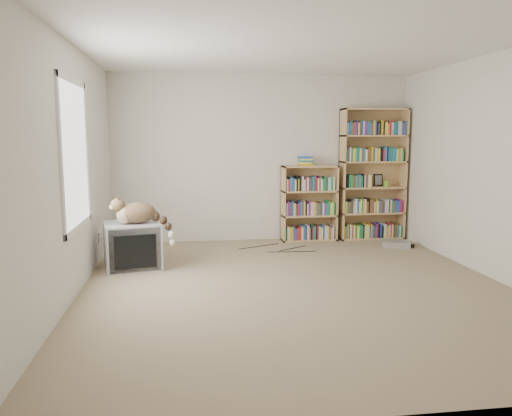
{
  "coord_description": "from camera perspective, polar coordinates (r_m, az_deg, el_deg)",
  "views": [
    {
      "loc": [
        -1.12,
        -5.02,
        1.58
      ],
      "look_at": [
        -0.3,
        1.0,
        0.71
      ],
      "focal_mm": 35.0,
      "sensor_mm": 36.0,
      "label": 1
    }
  ],
  "objects": [
    {
      "name": "cat",
      "position": [
        6.07,
        -12.94,
        -0.86
      ],
      "size": [
        0.77,
        0.48,
        0.56
      ],
      "rotation": [
        0.0,
        0.0,
        0.37
      ],
      "color": "#342415",
      "rests_on": "crt_tv"
    },
    {
      "name": "floor",
      "position": [
        5.38,
        4.64,
        -8.96
      ],
      "size": [
        4.5,
        5.0,
        0.01
      ],
      "primitive_type": "cube",
      "color": "gray",
      "rests_on": "ground"
    },
    {
      "name": "green_mug",
      "position": [
        7.99,
        14.65,
        2.73
      ],
      "size": [
        0.08,
        0.08,
        0.09
      ],
      "primitive_type": "cylinder",
      "color": "#87B634",
      "rests_on": "bookcase_tall"
    },
    {
      "name": "bookcase_tall",
      "position": [
        7.92,
        13.12,
        3.34
      ],
      "size": [
        1.0,
        0.3,
        2.0
      ],
      "color": "tan",
      "rests_on": "floor"
    },
    {
      "name": "floor_cables",
      "position": [
        6.99,
        1.25,
        -4.87
      ],
      "size": [
        1.2,
        0.7,
        0.01
      ],
      "primitive_type": null,
      "color": "black",
      "rests_on": "floor"
    },
    {
      "name": "crt_tv",
      "position": [
        6.22,
        -13.94,
        -4.19
      ],
      "size": [
        0.75,
        0.7,
        0.56
      ],
      "rotation": [
        0.0,
        0.0,
        0.21
      ],
      "color": "#A5A4A7",
      "rests_on": "floor"
    },
    {
      "name": "dvd_player",
      "position": [
        7.5,
        15.69,
        -3.96
      ],
      "size": [
        0.45,
        0.38,
        0.09
      ],
      "primitive_type": "cube",
      "rotation": [
        0.0,
        0.0,
        -0.33
      ],
      "color": "silver",
      "rests_on": "floor"
    },
    {
      "name": "wall_back",
      "position": [
        7.61,
        0.7,
        5.67
      ],
      "size": [
        4.5,
        0.02,
        2.5
      ],
      "primitive_type": "cube",
      "color": "silver",
      "rests_on": "floor"
    },
    {
      "name": "framed_print",
      "position": [
        8.05,
        13.78,
        3.13
      ],
      "size": [
        0.14,
        0.05,
        0.19
      ],
      "primitive_type": "cube",
      "rotation": [
        -0.17,
        0.0,
        0.0
      ],
      "color": "black",
      "rests_on": "bookcase_tall"
    },
    {
      "name": "window",
      "position": [
        5.34,
        -19.97,
        5.73
      ],
      "size": [
        0.02,
        1.22,
        1.52
      ],
      "primitive_type": "cube",
      "color": "white",
      "rests_on": "wall_left"
    },
    {
      "name": "book_stack",
      "position": [
        7.61,
        5.61,
        5.37
      ],
      "size": [
        0.19,
        0.25,
        0.13
      ],
      "primitive_type": "cube",
      "color": "#B21731",
      "rests_on": "bookcase_short"
    },
    {
      "name": "wall_outlet",
      "position": [
        6.6,
        -17.41,
        -3.23
      ],
      "size": [
        0.01,
        0.08,
        0.13
      ],
      "primitive_type": "cube",
      "color": "silver",
      "rests_on": "wall_left"
    },
    {
      "name": "bookcase_short",
      "position": [
        7.67,
        6.06,
        0.21
      ],
      "size": [
        0.83,
        0.3,
        1.15
      ],
      "color": "tan",
      "rests_on": "floor"
    },
    {
      "name": "wall_right",
      "position": [
        6.05,
        26.14,
        4.19
      ],
      "size": [
        0.02,
        5.0,
        2.5
      ],
      "primitive_type": "cube",
      "color": "silver",
      "rests_on": "floor"
    },
    {
      "name": "ceiling",
      "position": [
        5.22,
        4.97,
        18.27
      ],
      "size": [
        4.5,
        5.0,
        0.02
      ],
      "primitive_type": "cube",
      "color": "white",
      "rests_on": "wall_back"
    },
    {
      "name": "wall_front",
      "position": [
        2.77,
        16.06,
        0.96
      ],
      "size": [
        4.5,
        0.02,
        2.5
      ],
      "primitive_type": "cube",
      "color": "silver",
      "rests_on": "floor"
    },
    {
      "name": "wall_left",
      "position": [
        5.15,
        -20.49,
        3.96
      ],
      "size": [
        0.02,
        5.0,
        2.5
      ],
      "primitive_type": "cube",
      "color": "silver",
      "rests_on": "floor"
    }
  ]
}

